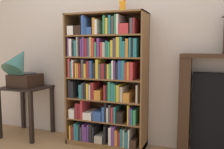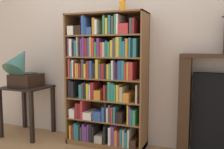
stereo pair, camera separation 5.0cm
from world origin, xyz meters
The scene contains 6 objects.
ground_plane centered at (0.00, 0.00, -0.01)m, with size 8.25×6.40×0.02m, color #997047.
wall_back centered at (0.15, 0.33, 1.30)m, with size 5.25×0.08×2.60m, color beige.
bookshelf centered at (-0.01, 0.10, 0.77)m, with size 0.96×0.35×1.59m.
cup_stack centered at (0.19, 0.13, 1.69)m, with size 0.08×0.08×0.20m.
side_table_left centered at (-1.14, 0.03, 0.51)m, with size 0.58×0.51×0.67m.
gramophone centered at (-1.14, -0.04, 0.91)m, with size 0.34×0.51×0.58m.
Camera 2 is at (1.16, -2.61, 1.20)m, focal length 39.67 mm.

